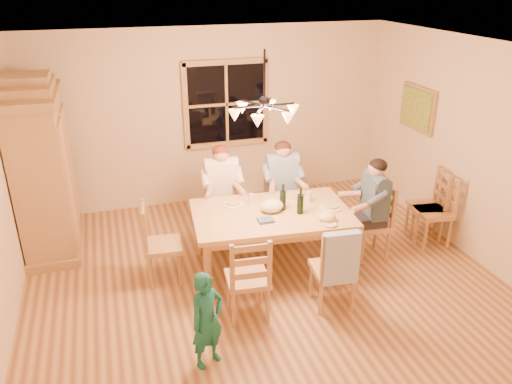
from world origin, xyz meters
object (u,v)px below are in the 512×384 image
object	(u,v)px
adult_woman	(222,181)
dining_table	(271,219)
armoire	(44,173)
chair_near_right	(332,280)
chair_far_left	(223,217)
chair_spare_back	(424,217)
wine_bottle_a	(283,197)
child	(207,320)
adult_plaid_man	(282,176)
chair_far_right	(282,211)
chair_near_left	(248,291)
chair_end_left	(164,256)
chair_end_right	(370,234)
wine_bottle_b	(300,201)
chandelier	(264,111)
adult_slate_man	(374,196)
chair_spare_front	(431,222)

from	to	relation	value
adult_woman	dining_table	bearing A→B (deg)	117.90
armoire	chair_near_right	bearing A→B (deg)	-37.34
chair_far_left	chair_spare_back	xyz separation A→B (m)	(2.65, -0.83, 0.00)
wine_bottle_a	child	bearing A→B (deg)	-130.82
adult_plaid_man	child	distance (m)	2.78
chair_far_right	wine_bottle_a	size ratio (longest dim) A/B	3.00
dining_table	chair_near_left	distance (m)	1.07
chair_near_left	child	bearing A→B (deg)	-128.30
chair_end_left	chair_near_right	bearing A→B (deg)	63.43
chair_near_left	chair_end_left	world-z (taller)	same
chair_end_right	chair_near_left	bearing A→B (deg)	116.57
wine_bottle_a	chair_near_left	bearing A→B (deg)	-128.85
chair_end_right	adult_plaid_man	size ratio (longest dim) A/B	1.13
chair_end_right	wine_bottle_b	xyz separation A→B (m)	(-0.99, -0.02, 0.62)
chandelier	chair_end_right	bearing A→B (deg)	4.89
armoire	chair_far_right	world-z (taller)	armoire
chair_far_right	chair_spare_back	bearing A→B (deg)	162.78
chair_near_left	adult_slate_man	world-z (taller)	adult_slate_man
chair_near_right	chandelier	bearing A→B (deg)	135.15
adult_woman	adult_plaid_man	distance (m)	0.84
dining_table	adult_plaid_man	bearing A→B (deg)	62.38
chair_end_right	chair_spare_back	size ratio (longest dim) A/B	1.00
armoire	adult_slate_man	world-z (taller)	armoire
chair_far_right	chair_spare_back	xyz separation A→B (m)	(1.82, -0.75, 0.00)
chair_end_right	chair_far_left	bearing A→B (deg)	63.43
chair_near_right	wine_bottle_b	size ratio (longest dim) A/B	3.00
chair_near_right	chair_spare_back	bearing A→B (deg)	33.95
chair_near_left	chair_near_right	bearing A→B (deg)	-0.00
dining_table	chair_end_left	bearing A→B (deg)	174.76
adult_slate_man	chair_spare_front	xyz separation A→B (m)	(0.96, 0.06, -0.54)
chair_far_left	wine_bottle_b	size ratio (longest dim) A/B	3.00
chair_near_right	wine_bottle_a	distance (m)	1.16
chair_far_right	child	distance (m)	2.76
armoire	chair_far_right	size ratio (longest dim) A/B	2.32
armoire	chair_far_left	world-z (taller)	armoire
chair_end_left	wine_bottle_b	xyz separation A→B (m)	(1.61, -0.25, 0.62)
chair_far_right	wine_bottle_a	xyz separation A→B (m)	(-0.30, -0.83, 0.62)
chandelier	dining_table	bearing A→B (deg)	53.42
chandelier	adult_slate_man	bearing A→B (deg)	4.89
armoire	chair_end_right	bearing A→B (deg)	-20.65
chair_end_left	adult_slate_man	xyz separation A→B (m)	(2.61, -0.24, 0.54)
chair_far_left	adult_slate_man	bearing A→B (deg)	153.43
chair_near_left	chandelier	bearing A→B (deg)	63.61
chandelier	wine_bottle_b	bearing A→B (deg)	12.73
chandelier	adult_woman	xyz separation A→B (m)	(-0.20, 1.18, -1.24)
chandelier	adult_plaid_man	bearing A→B (deg)	60.22
chair_far_left	chair_end_right	bearing A→B (deg)	153.43
chair_spare_front	chair_near_right	bearing A→B (deg)	121.30
chair_end_right	adult_woman	xyz separation A→B (m)	(-1.69, 1.05, 0.54)
chair_far_left	dining_table	bearing A→B (deg)	117.90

